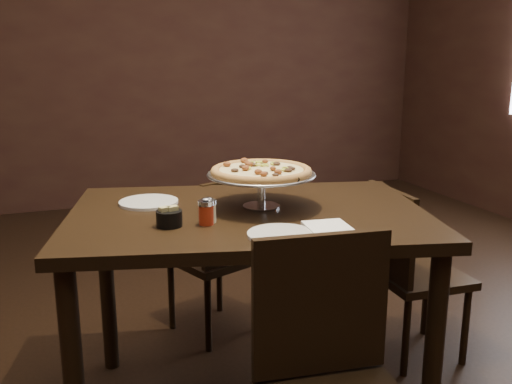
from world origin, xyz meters
name	(u,v)px	position (x,y,z in m)	size (l,w,h in m)	color
room	(281,53)	(0.06, 0.03, 1.40)	(6.04, 7.04, 2.84)	black
dining_table	(248,239)	(-0.04, 0.07, 0.72)	(1.50, 1.18, 0.83)	black
pizza_stand	(261,172)	(0.02, 0.10, 0.97)	(0.41, 0.41, 0.17)	#B4B4BB
parmesan_shaker	(209,210)	(-0.22, -0.02, 0.87)	(0.05, 0.05, 0.09)	beige
pepper_flake_shaker	(206,212)	(-0.24, -0.04, 0.87)	(0.05, 0.05, 0.10)	maroon
packet_caddy	(169,218)	(-0.36, -0.02, 0.86)	(0.09, 0.09, 0.07)	black
napkin_stack	(327,228)	(0.13, -0.24, 0.83)	(0.14, 0.14, 0.02)	white
plate_left	(149,202)	(-0.37, 0.31, 0.83)	(0.23, 0.23, 0.01)	silver
plate_near	(281,234)	(-0.05, -0.25, 0.83)	(0.22, 0.22, 0.01)	silver
serving_spatula	(294,177)	(0.10, -0.01, 0.96)	(0.13, 0.13, 0.02)	#B4B4BB
chair_far	(221,250)	(0.04, 0.70, 0.45)	(0.50, 0.50, 0.83)	black
chair_near	(334,383)	(-0.02, -0.59, 0.49)	(0.46, 0.46, 0.90)	black
chair_side	(408,266)	(0.78, 0.19, 0.45)	(0.40, 0.40, 0.82)	black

